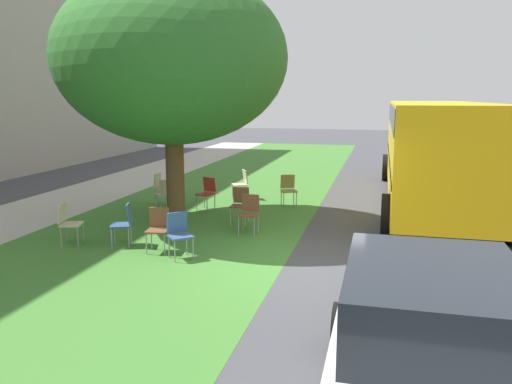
# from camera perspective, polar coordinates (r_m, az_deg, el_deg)

# --- Properties ---
(ground) EXTENTS (80.00, 80.00, 0.00)m
(ground) POSITION_cam_1_polar(r_m,az_deg,el_deg) (9.57, 4.54, -7.97)
(ground) COLOR #424247
(grass_verge) EXTENTS (48.00, 6.00, 0.01)m
(grass_verge) POSITION_cam_1_polar(r_m,az_deg,el_deg) (10.54, -13.00, -6.45)
(grass_verge) COLOR #3D752D
(grass_verge) RESTS_ON ground
(street_tree) EXTENTS (5.39, 5.39, 5.90)m
(street_tree) POSITION_cam_1_polar(r_m,az_deg,el_deg) (12.40, -9.38, 14.42)
(street_tree) COLOR brown
(street_tree) RESTS_ON ground
(chair_0) EXTENTS (0.59, 0.59, 0.88)m
(chair_0) POSITION_cam_1_polar(r_m,az_deg,el_deg) (13.89, -10.07, -0.04)
(chair_0) COLOR #ADA393
(chair_0) RESTS_ON ground
(chair_1) EXTENTS (0.53, 0.52, 0.88)m
(chair_1) POSITION_cam_1_polar(r_m,az_deg,el_deg) (13.97, -5.47, 0.13)
(chair_1) COLOR #B7332D
(chair_1) RESTS_ON ground
(chair_2) EXTENTS (0.56, 0.57, 0.88)m
(chair_2) POSITION_cam_1_polar(r_m,az_deg,el_deg) (15.35, -1.60, 1.12)
(chair_2) COLOR beige
(chair_2) RESTS_ON ground
(chair_3) EXTENTS (0.51, 0.51, 0.88)m
(chair_3) POSITION_cam_1_polar(r_m,az_deg,el_deg) (11.29, -20.24, -3.00)
(chair_3) COLOR beige
(chair_3) RESTS_ON ground
(chair_4) EXTENTS (0.43, 0.43, 0.88)m
(chair_4) POSITION_cam_1_polar(r_m,az_deg,el_deg) (11.49, -0.75, -2.10)
(chair_4) COLOR brown
(chair_4) RESTS_ON ground
(chair_5) EXTENTS (0.48, 0.48, 0.88)m
(chair_5) POSITION_cam_1_polar(r_m,az_deg,el_deg) (10.33, -10.84, -3.74)
(chair_5) COLOR brown
(chair_5) RESTS_ON ground
(chair_6) EXTENTS (0.55, 0.54, 0.88)m
(chair_6) POSITION_cam_1_polar(r_m,az_deg,el_deg) (14.40, 3.62, 0.47)
(chair_6) COLOR olive
(chair_6) RESTS_ON ground
(chair_7) EXTENTS (0.43, 0.43, 0.88)m
(chair_7) POSITION_cam_1_polar(r_m,az_deg,el_deg) (12.39, -1.78, -1.17)
(chair_7) COLOR brown
(chair_7) RESTS_ON ground
(chair_8) EXTENTS (0.59, 0.59, 0.88)m
(chair_8) POSITION_cam_1_polar(r_m,az_deg,el_deg) (9.85, -8.57, -4.38)
(chair_8) COLOR #335184
(chair_8) RESTS_ON ground
(chair_9) EXTENTS (0.53, 0.54, 0.88)m
(chair_9) POSITION_cam_1_polar(r_m,az_deg,el_deg) (10.87, -14.46, -3.18)
(chair_9) COLOR #335184
(chair_9) RESTS_ON ground
(chair_10) EXTENTS (0.42, 0.43, 0.88)m
(chair_10) POSITION_cam_1_polar(r_m,az_deg,el_deg) (14.95, -10.55, 0.69)
(chair_10) COLOR #ADA393
(chair_10) RESTS_ON ground
(parked_car) EXTENTS (3.70, 1.92, 1.65)m
(parked_car) POSITION_cam_1_polar(r_m,az_deg,el_deg) (4.94, 18.65, -16.52)
(parked_car) COLOR silver
(parked_car) RESTS_ON ground
(school_bus) EXTENTS (10.40, 2.80, 2.88)m
(school_bus) POSITION_cam_1_polar(r_m,az_deg,el_deg) (15.39, 19.30, 5.21)
(school_bus) COLOR yellow
(school_bus) RESTS_ON ground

